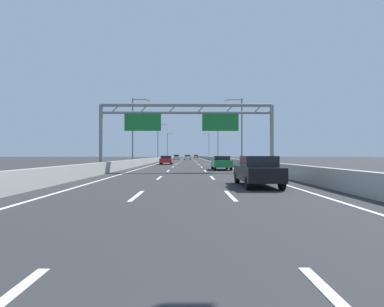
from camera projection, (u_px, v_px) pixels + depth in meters
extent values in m
plane|color=#2D2D30|center=(188.00, 159.00, 99.22)|extent=(260.00, 260.00, 0.00)
cube|color=white|center=(137.00, 196.00, 11.71)|extent=(0.16, 3.00, 0.01)
cube|color=white|center=(159.00, 178.00, 20.71)|extent=(0.16, 3.00, 0.01)
cube|color=white|center=(168.00, 171.00, 29.71)|extent=(0.16, 3.00, 0.01)
cube|color=white|center=(173.00, 167.00, 38.71)|extent=(0.16, 3.00, 0.01)
cube|color=white|center=(176.00, 165.00, 47.71)|extent=(0.16, 3.00, 0.01)
cube|color=white|center=(178.00, 163.00, 56.71)|extent=(0.16, 3.00, 0.01)
cube|color=white|center=(179.00, 162.00, 65.71)|extent=(0.16, 3.00, 0.01)
cube|color=white|center=(181.00, 161.00, 74.71)|extent=(0.16, 3.00, 0.01)
cube|color=white|center=(181.00, 160.00, 83.71)|extent=(0.16, 3.00, 0.01)
cube|color=white|center=(182.00, 160.00, 92.70)|extent=(0.16, 3.00, 0.01)
cube|color=white|center=(183.00, 159.00, 101.70)|extent=(0.16, 3.00, 0.01)
cube|color=white|center=(183.00, 159.00, 110.70)|extent=(0.16, 3.00, 0.01)
cube|color=white|center=(184.00, 159.00, 119.70)|extent=(0.16, 3.00, 0.01)
cube|color=white|center=(184.00, 158.00, 128.70)|extent=(0.16, 3.00, 0.01)
cube|color=white|center=(184.00, 158.00, 137.70)|extent=(0.16, 3.00, 0.01)
cube|color=white|center=(185.00, 158.00, 146.70)|extent=(0.16, 3.00, 0.01)
cube|color=white|center=(185.00, 158.00, 155.70)|extent=(0.16, 3.00, 0.01)
cube|color=white|center=(230.00, 196.00, 11.75)|extent=(0.16, 3.00, 0.01)
cube|color=white|center=(212.00, 178.00, 20.75)|extent=(0.16, 3.00, 0.01)
cube|color=white|center=(205.00, 171.00, 29.75)|extent=(0.16, 3.00, 0.01)
cube|color=white|center=(201.00, 167.00, 38.75)|extent=(0.16, 3.00, 0.01)
cube|color=white|center=(199.00, 165.00, 47.75)|extent=(0.16, 3.00, 0.01)
cube|color=white|center=(197.00, 163.00, 56.75)|extent=(0.16, 3.00, 0.01)
cube|color=white|center=(196.00, 162.00, 65.74)|extent=(0.16, 3.00, 0.01)
cube|color=white|center=(195.00, 161.00, 74.74)|extent=(0.16, 3.00, 0.01)
cube|color=white|center=(195.00, 160.00, 83.74)|extent=(0.16, 3.00, 0.01)
cube|color=white|center=(194.00, 160.00, 92.74)|extent=(0.16, 3.00, 0.01)
cube|color=white|center=(194.00, 159.00, 101.74)|extent=(0.16, 3.00, 0.01)
cube|color=white|center=(193.00, 159.00, 110.74)|extent=(0.16, 3.00, 0.01)
cube|color=white|center=(193.00, 159.00, 119.74)|extent=(0.16, 3.00, 0.01)
cube|color=white|center=(193.00, 158.00, 128.74)|extent=(0.16, 3.00, 0.01)
cube|color=white|center=(192.00, 158.00, 137.74)|extent=(0.16, 3.00, 0.01)
cube|color=white|center=(192.00, 158.00, 146.74)|extent=(0.16, 3.00, 0.01)
cube|color=white|center=(192.00, 158.00, 155.74)|extent=(0.16, 3.00, 0.01)
cube|color=white|center=(170.00, 160.00, 87.17)|extent=(0.16, 176.00, 0.01)
cube|color=white|center=(206.00, 160.00, 87.28)|extent=(0.16, 176.00, 0.01)
cube|color=#9E9E99|center=(169.00, 158.00, 109.15)|extent=(0.45, 220.00, 0.95)
cube|color=#9E9E99|center=(207.00, 158.00, 109.30)|extent=(0.45, 220.00, 0.95)
cylinder|color=gray|center=(101.00, 138.00, 28.38)|extent=(0.36, 0.36, 6.20)
cylinder|color=gray|center=(272.00, 138.00, 28.55)|extent=(0.36, 0.36, 6.20)
cylinder|color=gray|center=(187.00, 105.00, 28.48)|extent=(15.94, 0.32, 0.32)
cylinder|color=gray|center=(187.00, 113.00, 28.47)|extent=(15.94, 0.26, 0.26)
cylinder|color=gray|center=(115.00, 109.00, 28.40)|extent=(0.74, 0.10, 0.74)
cylinder|color=gray|center=(144.00, 109.00, 28.43)|extent=(0.74, 0.10, 0.74)
cylinder|color=gray|center=(172.00, 109.00, 28.46)|extent=(0.74, 0.10, 0.74)
cylinder|color=gray|center=(201.00, 109.00, 28.49)|extent=(0.74, 0.10, 0.74)
cylinder|color=gray|center=(229.00, 109.00, 28.52)|extent=(0.74, 0.10, 0.74)
cylinder|color=gray|center=(258.00, 109.00, 28.55)|extent=(0.74, 0.10, 0.74)
cube|color=#19752D|center=(143.00, 122.00, 28.43)|extent=(3.40, 0.12, 1.60)
cube|color=#19752D|center=(220.00, 122.00, 28.50)|extent=(3.40, 0.12, 1.60)
cylinder|color=slate|center=(133.00, 132.00, 42.95)|extent=(0.20, 0.20, 9.50)
cylinder|color=slate|center=(141.00, 99.00, 42.98)|extent=(2.20, 0.12, 0.12)
cube|color=#F2EAC6|center=(148.00, 100.00, 42.99)|extent=(0.56, 0.28, 0.20)
cylinder|color=slate|center=(242.00, 132.00, 43.11)|extent=(0.20, 0.20, 9.50)
cylinder|color=slate|center=(234.00, 100.00, 43.12)|extent=(2.20, 0.12, 0.12)
cube|color=#F2EAC6|center=(226.00, 100.00, 43.10)|extent=(0.56, 0.28, 0.20)
cylinder|color=slate|center=(158.00, 142.00, 78.07)|extent=(0.20, 0.20, 9.50)
cylinder|color=slate|center=(162.00, 124.00, 78.10)|extent=(2.20, 0.12, 0.12)
cube|color=#F2EAC6|center=(166.00, 125.00, 78.11)|extent=(0.56, 0.28, 0.20)
cylinder|color=slate|center=(218.00, 142.00, 78.24)|extent=(0.20, 0.20, 9.50)
cylinder|color=slate|center=(214.00, 124.00, 78.24)|extent=(2.20, 0.12, 0.12)
cube|color=#F2EAC6|center=(209.00, 125.00, 78.23)|extent=(0.56, 0.28, 0.20)
cylinder|color=slate|center=(167.00, 146.00, 113.20)|extent=(0.20, 0.20, 9.50)
cylinder|color=slate|center=(170.00, 134.00, 113.23)|extent=(2.20, 0.12, 0.12)
cube|color=#F2EAC6|center=(173.00, 134.00, 113.24)|extent=(0.56, 0.28, 0.20)
cylinder|color=slate|center=(209.00, 146.00, 113.36)|extent=(0.20, 0.20, 9.50)
cylinder|color=slate|center=(206.00, 134.00, 113.37)|extent=(2.20, 0.12, 0.12)
cube|color=#F2EAC6|center=(203.00, 134.00, 113.36)|extent=(0.56, 0.28, 0.20)
cube|color=silver|center=(187.00, 158.00, 92.71)|extent=(1.78, 4.12, 0.71)
cube|color=black|center=(187.00, 156.00, 92.69)|extent=(1.57, 1.75, 0.46)
cylinder|color=black|center=(185.00, 159.00, 94.21)|extent=(0.22, 0.64, 0.64)
cylinder|color=black|center=(190.00, 159.00, 94.23)|extent=(0.22, 0.64, 0.64)
cylinder|color=black|center=(185.00, 159.00, 91.20)|extent=(0.22, 0.64, 0.64)
cylinder|color=black|center=(190.00, 159.00, 91.21)|extent=(0.22, 0.64, 0.64)
cube|color=yellow|center=(188.00, 157.00, 118.63)|extent=(1.80, 4.26, 0.65)
cube|color=black|center=(188.00, 156.00, 118.37)|extent=(1.58, 1.81, 0.45)
cylinder|color=black|center=(186.00, 158.00, 120.20)|extent=(0.22, 0.64, 0.64)
cylinder|color=black|center=(190.00, 158.00, 120.22)|extent=(0.22, 0.64, 0.64)
cylinder|color=black|center=(186.00, 158.00, 117.04)|extent=(0.22, 0.64, 0.64)
cylinder|color=black|center=(190.00, 158.00, 117.06)|extent=(0.22, 0.64, 0.64)
cube|color=#1E7A38|center=(221.00, 163.00, 31.88)|extent=(1.82, 4.35, 0.70)
cube|color=black|center=(221.00, 158.00, 31.68)|extent=(1.60, 1.77, 0.42)
cylinder|color=black|center=(212.00, 166.00, 33.49)|extent=(0.22, 0.64, 0.64)
cylinder|color=black|center=(227.00, 166.00, 33.51)|extent=(0.22, 0.64, 0.64)
cylinder|color=black|center=(215.00, 167.00, 30.24)|extent=(0.22, 0.64, 0.64)
cylinder|color=black|center=(231.00, 167.00, 30.26)|extent=(0.22, 0.64, 0.64)
cube|color=orange|center=(196.00, 157.00, 138.46)|extent=(1.80, 4.12, 0.72)
cube|color=black|center=(196.00, 155.00, 138.68)|extent=(1.58, 1.79, 0.48)
cylinder|color=black|center=(194.00, 157.00, 139.95)|extent=(0.22, 0.64, 0.64)
cylinder|color=black|center=(198.00, 157.00, 139.97)|extent=(0.22, 0.64, 0.64)
cylinder|color=black|center=(194.00, 157.00, 136.94)|extent=(0.22, 0.64, 0.64)
cylinder|color=black|center=(198.00, 157.00, 136.96)|extent=(0.22, 0.64, 0.64)
cube|color=black|center=(257.00, 173.00, 15.25)|extent=(1.73, 4.29, 0.68)
cube|color=black|center=(258.00, 161.00, 14.98)|extent=(1.52, 1.93, 0.52)
cylinder|color=black|center=(237.00, 178.00, 16.84)|extent=(0.22, 0.64, 0.64)
cylinder|color=black|center=(264.00, 177.00, 16.85)|extent=(0.22, 0.64, 0.64)
cylinder|color=black|center=(248.00, 183.00, 13.65)|extent=(0.22, 0.64, 0.64)
cylinder|color=black|center=(282.00, 183.00, 13.67)|extent=(0.22, 0.64, 0.64)
cube|color=#A8ADB2|center=(176.00, 157.00, 99.46)|extent=(1.81, 4.40, 0.72)
cube|color=black|center=(176.00, 155.00, 99.24)|extent=(1.60, 1.81, 0.52)
cylinder|color=black|center=(174.00, 158.00, 101.10)|extent=(0.22, 0.64, 0.64)
cylinder|color=black|center=(179.00, 158.00, 101.12)|extent=(0.22, 0.64, 0.64)
cylinder|color=black|center=(174.00, 159.00, 97.80)|extent=(0.22, 0.64, 0.64)
cylinder|color=black|center=(179.00, 159.00, 97.82)|extent=(0.22, 0.64, 0.64)
cube|color=red|center=(166.00, 160.00, 49.35)|extent=(1.87, 4.19, 0.65)
cube|color=black|center=(166.00, 157.00, 49.22)|extent=(1.65, 1.94, 0.43)
cylinder|color=black|center=(162.00, 162.00, 50.89)|extent=(0.22, 0.64, 0.64)
cylinder|color=black|center=(172.00, 162.00, 50.90)|extent=(0.22, 0.64, 0.64)
cylinder|color=black|center=(160.00, 163.00, 47.80)|extent=(0.22, 0.64, 0.64)
cylinder|color=black|center=(171.00, 163.00, 47.81)|extent=(0.22, 0.64, 0.64)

